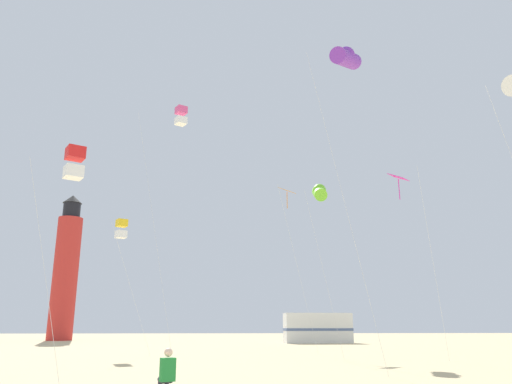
{
  "coord_description": "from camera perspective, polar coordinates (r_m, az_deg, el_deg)",
  "views": [
    {
      "loc": [
        -0.7,
        -6.75,
        1.68
      ],
      "look_at": [
        0.62,
        12.38,
        6.84
      ],
      "focal_mm": 34.75,
      "sensor_mm": 36.0,
      "label": 1
    }
  ],
  "objects": [
    {
      "name": "kite_diamond_orange",
      "position": [
        32.17,
        3.67,
        -0.56
      ],
      "size": [
        2.41,
        2.21,
        10.37
      ],
      "color": "silver",
      "rests_on": "ground"
    },
    {
      "name": "lighthouse_distant",
      "position": [
        62.09,
        -21.05,
        -8.38
      ],
      "size": [
        2.8,
        2.8,
        16.8
      ],
      "color": "red",
      "rests_on": "ground"
    },
    {
      "name": "kite_tube_lime",
      "position": [
        28.29,
        7.31,
        -0.06
      ],
      "size": [
        1.79,
        2.56,
        9.65
      ],
      "color": "silver",
      "rests_on": "ground"
    },
    {
      "name": "kite_box_gold",
      "position": [
        31.38,
        -15.24,
        -4.12
      ],
      "size": [
        2.58,
        2.58,
        7.93
      ],
      "color": "silver",
      "rests_on": "ground"
    },
    {
      "name": "kite_flyer_standing",
      "position": [
        12.46,
        -10.24,
        -19.75
      ],
      "size": [
        0.46,
        0.56,
        1.16
      ],
      "rotation": [
        0.0,
        0.0,
        3.49
      ],
      "color": "#238438",
      "rests_on": "ground"
    },
    {
      "name": "rv_van_white",
      "position": [
        49.95,
        7.1,
        -15.28
      ],
      "size": [
        6.51,
        2.54,
        2.8
      ],
      "rotation": [
        0.0,
        0.0,
        0.03
      ],
      "color": "white",
      "rests_on": "ground"
    },
    {
      "name": "kite_diamond_magenta",
      "position": [
        26.55,
        16.31,
        0.9
      ],
      "size": [
        2.52,
        2.52,
        9.28
      ],
      "color": "silver",
      "rests_on": "ground"
    },
    {
      "name": "kite_box_rainbow",
      "position": [
        30.8,
        -8.65,
        8.6
      ],
      "size": [
        2.93,
        2.93,
        14.57
      ],
      "color": "silver",
      "rests_on": "ground"
    },
    {
      "name": "kite_tube_violet",
      "position": [
        22.38,
        10.32,
        14.94
      ],
      "size": [
        2.76,
        3.03,
        13.49
      ],
      "color": "silver",
      "rests_on": "ground"
    },
    {
      "name": "kite_box_scarlet",
      "position": [
        18.62,
        -20.18,
        3.15
      ],
      "size": [
        1.94,
        1.73,
        7.79
      ],
      "color": "silver",
      "rests_on": "ground"
    }
  ]
}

